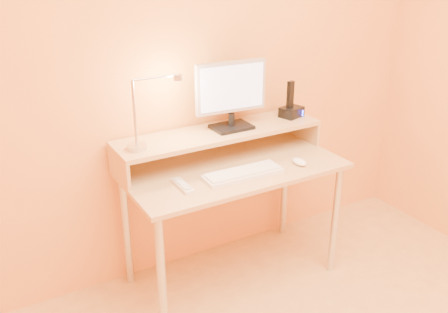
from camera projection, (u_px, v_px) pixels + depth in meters
wall_back at (205, 59)px, 2.74m from camera, size 3.00×0.04×2.50m
desk_leg_fl at (162, 278)px, 2.39m from camera, size 0.04×0.04×0.69m
desk_leg_fr at (335, 220)px, 2.89m from camera, size 0.04×0.04×0.69m
desk_leg_bl at (127, 231)px, 2.79m from camera, size 0.04×0.04×0.69m
desk_leg_br at (285, 187)px, 3.29m from camera, size 0.04×0.04×0.69m
desk_lower at (233, 168)px, 2.70m from camera, size 1.20×0.60×0.02m
shelf_riser_left at (119, 167)px, 2.52m from camera, size 0.02×0.30×0.14m
shelf_riser_right at (303, 128)px, 3.06m from camera, size 0.02×0.30×0.14m
desk_shelf at (220, 133)px, 2.76m from camera, size 1.20×0.30×0.02m
monitor_foot at (232, 127)px, 2.78m from camera, size 0.22×0.16×0.02m
monitor_neck at (232, 119)px, 2.76m from camera, size 0.04×0.04×0.07m
monitor_panel at (231, 87)px, 2.70m from camera, size 0.41×0.06×0.28m
monitor_back at (229, 86)px, 2.72m from camera, size 0.37×0.04×0.24m
monitor_screen at (233, 88)px, 2.69m from camera, size 0.37×0.03×0.24m
lamp_base at (137, 147)px, 2.49m from camera, size 0.10×0.10×0.02m
lamp_post at (134, 113)px, 2.43m from camera, size 0.01×0.01×0.33m
lamp_arm at (155, 77)px, 2.42m from camera, size 0.24×0.01×0.01m
lamp_head at (178, 77)px, 2.48m from camera, size 0.04×0.04×0.03m
lamp_bulb at (178, 81)px, 2.48m from camera, size 0.03×0.03×0.00m
phone_dock at (291, 112)px, 2.96m from camera, size 0.15×0.13×0.06m
phone_handset at (290, 95)px, 2.91m from camera, size 0.05×0.03×0.16m
phone_led at (303, 113)px, 2.94m from camera, size 0.01×0.00×0.04m
keyboard at (243, 174)px, 2.58m from camera, size 0.43×0.15×0.02m
mouse at (299, 162)px, 2.71m from camera, size 0.06×0.10×0.03m
remote_control at (183, 186)px, 2.45m from camera, size 0.05×0.18×0.02m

